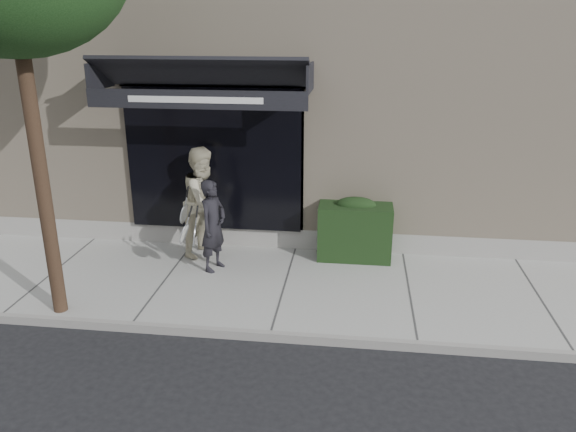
# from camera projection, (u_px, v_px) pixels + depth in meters

# --- Properties ---
(ground) EXTENTS (80.00, 80.00, 0.00)m
(ground) POSITION_uv_depth(u_px,v_px,m) (285.00, 290.00, 9.23)
(ground) COLOR black
(ground) RESTS_ON ground
(sidewalk) EXTENTS (20.00, 3.00, 0.12)m
(sidewalk) POSITION_uv_depth(u_px,v_px,m) (285.00, 287.00, 9.21)
(sidewalk) COLOR #989893
(sidewalk) RESTS_ON ground
(curb) EXTENTS (20.00, 0.10, 0.14)m
(curb) POSITION_uv_depth(u_px,v_px,m) (271.00, 336.00, 7.76)
(curb) COLOR gray
(curb) RESTS_ON ground
(building_facade) EXTENTS (14.30, 8.04, 5.64)m
(building_facade) POSITION_uv_depth(u_px,v_px,m) (313.00, 87.00, 12.97)
(building_facade) COLOR beige
(building_facade) RESTS_ON ground
(hedge) EXTENTS (1.30, 0.70, 1.14)m
(hedge) POSITION_uv_depth(u_px,v_px,m) (355.00, 229.00, 10.05)
(hedge) COLOR black
(hedge) RESTS_ON sidewalk
(pedestrian_front) EXTENTS (0.80, 0.80, 1.59)m
(pedestrian_front) POSITION_uv_depth(u_px,v_px,m) (213.00, 226.00, 9.48)
(pedestrian_front) COLOR black
(pedestrian_front) RESTS_ON sidewalk
(pedestrian_back) EXTENTS (1.04, 1.17, 1.99)m
(pedestrian_back) POSITION_uv_depth(u_px,v_px,m) (204.00, 201.00, 10.09)
(pedestrian_back) COLOR beige
(pedestrian_back) RESTS_ON sidewalk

